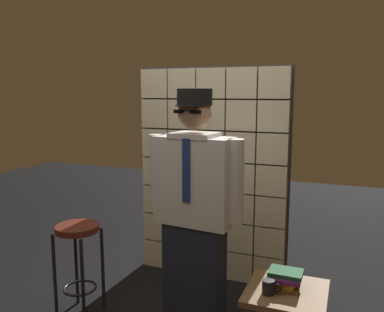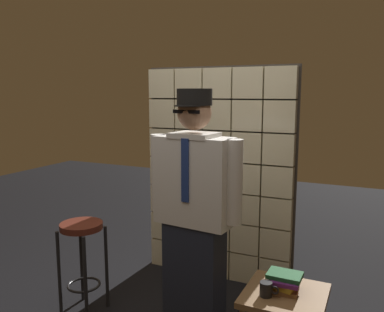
{
  "view_description": "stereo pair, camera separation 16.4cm",
  "coord_description": "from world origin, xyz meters",
  "px_view_note": "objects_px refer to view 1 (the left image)",
  "views": [
    {
      "loc": [
        1.21,
        -2.14,
        1.79
      ],
      "look_at": [
        0.2,
        0.41,
        1.35
      ],
      "focal_mm": 37.35,
      "sensor_mm": 36.0,
      "label": 1
    },
    {
      "loc": [
        1.36,
        -2.08,
        1.79
      ],
      "look_at": [
        0.2,
        0.41,
        1.35
      ],
      "focal_mm": 37.35,
      "sensor_mm": 36.0,
      "label": 2
    }
  ],
  "objects_px": {
    "side_table": "(286,299)",
    "book_stack": "(285,279)",
    "bar_stool": "(78,248)",
    "coffee_mug": "(269,287)",
    "standing_person": "(195,213)"
  },
  "relations": [
    {
      "from": "side_table",
      "to": "coffee_mug",
      "type": "bearing_deg",
      "value": -136.46
    },
    {
      "from": "side_table",
      "to": "book_stack",
      "type": "relative_size",
      "value": 2.34
    },
    {
      "from": "book_stack",
      "to": "side_table",
      "type": "bearing_deg",
      "value": -59.58
    },
    {
      "from": "side_table",
      "to": "book_stack",
      "type": "xyz_separation_m",
      "value": [
        -0.02,
        0.03,
        0.13
      ]
    },
    {
      "from": "standing_person",
      "to": "side_table",
      "type": "relative_size",
      "value": 3.49
    },
    {
      "from": "coffee_mug",
      "to": "standing_person",
      "type": "bearing_deg",
      "value": 168.71
    },
    {
      "from": "book_stack",
      "to": "coffee_mug",
      "type": "distance_m",
      "value": 0.15
    },
    {
      "from": "standing_person",
      "to": "book_stack",
      "type": "distance_m",
      "value": 0.75
    },
    {
      "from": "bar_stool",
      "to": "book_stack",
      "type": "height_order",
      "value": "bar_stool"
    },
    {
      "from": "side_table",
      "to": "coffee_mug",
      "type": "relative_size",
      "value": 4.13
    },
    {
      "from": "bar_stool",
      "to": "side_table",
      "type": "xyz_separation_m",
      "value": [
        1.63,
        0.05,
        -0.13
      ]
    },
    {
      "from": "bar_stool",
      "to": "standing_person",
      "type": "bearing_deg",
      "value": 3.87
    },
    {
      "from": "bar_stool",
      "to": "book_stack",
      "type": "relative_size",
      "value": 3.4
    },
    {
      "from": "book_stack",
      "to": "coffee_mug",
      "type": "height_order",
      "value": "book_stack"
    },
    {
      "from": "standing_person",
      "to": "coffee_mug",
      "type": "bearing_deg",
      "value": -5.67
    }
  ]
}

